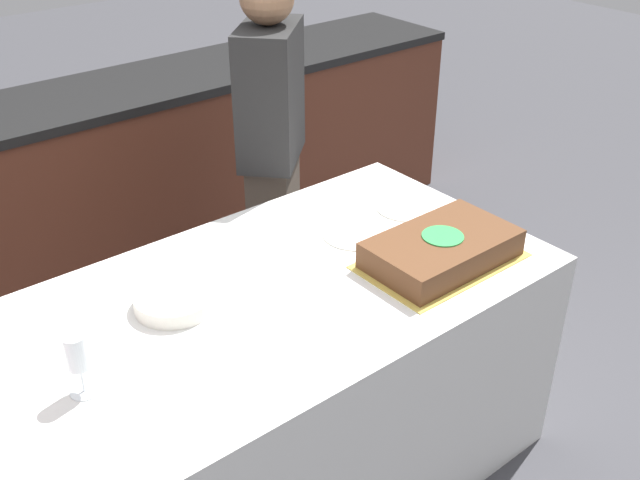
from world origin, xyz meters
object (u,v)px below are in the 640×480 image
Objects in this scene: cake at (441,249)px; wine_glass at (77,355)px; plate_stack at (175,300)px; person_cutting_cake at (273,164)px.

wine_glass is (-1.10, 0.13, 0.07)m from cake.
plate_stack is 0.15× the size of person_cutting_cake.
wine_glass is at bearing -153.34° from plate_stack.
cake reaches higher than plate_stack.
cake is 0.88m from person_cutting_cake.
plate_stack is 0.40m from wine_glass.
cake is 1.11m from wine_glass.
plate_stack is at bearing -5.42° from person_cutting_cake.
wine_glass reaches higher than cake.
plate_stack is (-0.76, 0.31, -0.02)m from cake.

